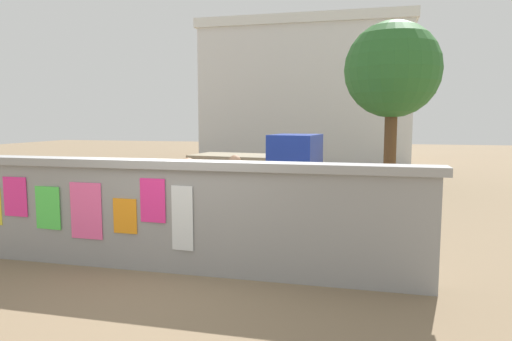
{
  "coord_description": "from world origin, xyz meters",
  "views": [
    {
      "loc": [
        2.67,
        -6.29,
        2.27
      ],
      "look_at": [
        0.45,
        2.61,
        1.25
      ],
      "focal_mm": 32.59,
      "sensor_mm": 36.0,
      "label": 1
    }
  ],
  "objects_px": {
    "auto_rickshaw_truck": "(262,168)",
    "person_walking": "(235,189)",
    "person_bystander": "(189,195)",
    "bicycle_near": "(315,212)",
    "tree_roadside": "(393,71)",
    "bicycle_far": "(142,215)",
    "motorcycle": "(143,193)"
  },
  "relations": [
    {
      "from": "auto_rickshaw_truck",
      "to": "person_bystander",
      "type": "relative_size",
      "value": 2.32
    },
    {
      "from": "auto_rickshaw_truck",
      "to": "bicycle_near",
      "type": "distance_m",
      "value": 3.86
    },
    {
      "from": "auto_rickshaw_truck",
      "to": "person_bystander",
      "type": "bearing_deg",
      "value": -89.99
    },
    {
      "from": "person_bystander",
      "to": "tree_roadside",
      "type": "distance_m",
      "value": 9.64
    },
    {
      "from": "person_walking",
      "to": "person_bystander",
      "type": "distance_m",
      "value": 0.98
    },
    {
      "from": "bicycle_near",
      "to": "tree_roadside",
      "type": "height_order",
      "value": "tree_roadside"
    },
    {
      "from": "motorcycle",
      "to": "bicycle_far",
      "type": "relative_size",
      "value": 1.11
    },
    {
      "from": "bicycle_near",
      "to": "person_walking",
      "type": "relative_size",
      "value": 1.06
    },
    {
      "from": "person_walking",
      "to": "person_bystander",
      "type": "xyz_separation_m",
      "value": [
        -0.59,
        -0.78,
        0.0
      ]
    },
    {
      "from": "bicycle_near",
      "to": "person_bystander",
      "type": "xyz_separation_m",
      "value": [
        -1.92,
        -2.09,
        0.62
      ]
    },
    {
      "from": "auto_rickshaw_truck",
      "to": "person_bystander",
      "type": "xyz_separation_m",
      "value": [
        0.0,
        -5.4,
        0.09
      ]
    },
    {
      "from": "bicycle_near",
      "to": "person_walking",
      "type": "height_order",
      "value": "person_walking"
    },
    {
      "from": "auto_rickshaw_truck",
      "to": "motorcycle",
      "type": "relative_size",
      "value": 2.01
    },
    {
      "from": "bicycle_far",
      "to": "person_bystander",
      "type": "distance_m",
      "value": 1.8
    },
    {
      "from": "auto_rickshaw_truck",
      "to": "person_walking",
      "type": "xyz_separation_m",
      "value": [
        0.59,
        -4.62,
        0.09
      ]
    },
    {
      "from": "bicycle_far",
      "to": "motorcycle",
      "type": "bearing_deg",
      "value": 116.9
    },
    {
      "from": "bicycle_far",
      "to": "person_bystander",
      "type": "height_order",
      "value": "person_bystander"
    },
    {
      "from": "auto_rickshaw_truck",
      "to": "person_walking",
      "type": "height_order",
      "value": "auto_rickshaw_truck"
    },
    {
      "from": "person_walking",
      "to": "tree_roadside",
      "type": "height_order",
      "value": "tree_roadside"
    },
    {
      "from": "bicycle_near",
      "to": "tree_roadside",
      "type": "bearing_deg",
      "value": 75.29
    },
    {
      "from": "bicycle_near",
      "to": "person_bystander",
      "type": "height_order",
      "value": "person_bystander"
    },
    {
      "from": "bicycle_near",
      "to": "person_bystander",
      "type": "distance_m",
      "value": 2.91
    },
    {
      "from": "motorcycle",
      "to": "bicycle_far",
      "type": "height_order",
      "value": "bicycle_far"
    },
    {
      "from": "motorcycle",
      "to": "bicycle_far",
      "type": "xyz_separation_m",
      "value": [
        1.05,
        -2.06,
        -0.1
      ]
    },
    {
      "from": "auto_rickshaw_truck",
      "to": "tree_roadside",
      "type": "bearing_deg",
      "value": 40.54
    },
    {
      "from": "tree_roadside",
      "to": "motorcycle",
      "type": "bearing_deg",
      "value": -137.9
    },
    {
      "from": "motorcycle",
      "to": "person_walking",
      "type": "relative_size",
      "value": 1.15
    },
    {
      "from": "auto_rickshaw_truck",
      "to": "person_walking",
      "type": "bearing_deg",
      "value": -82.68
    },
    {
      "from": "bicycle_near",
      "to": "bicycle_far",
      "type": "bearing_deg",
      "value": -161.05
    },
    {
      "from": "bicycle_near",
      "to": "person_bystander",
      "type": "bearing_deg",
      "value": -132.57
    },
    {
      "from": "auto_rickshaw_truck",
      "to": "person_walking",
      "type": "relative_size",
      "value": 2.32
    },
    {
      "from": "bicycle_near",
      "to": "person_walking",
      "type": "distance_m",
      "value": 1.97
    }
  ]
}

